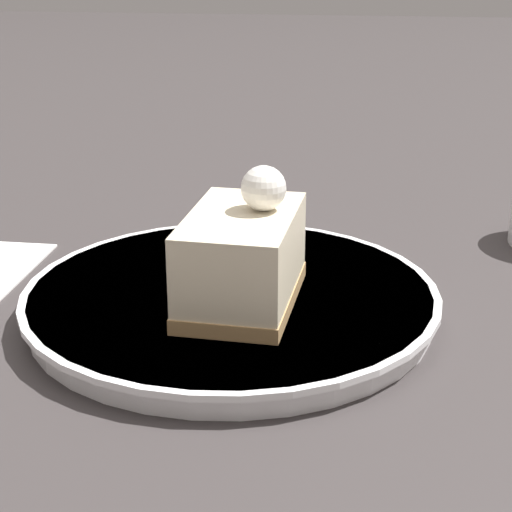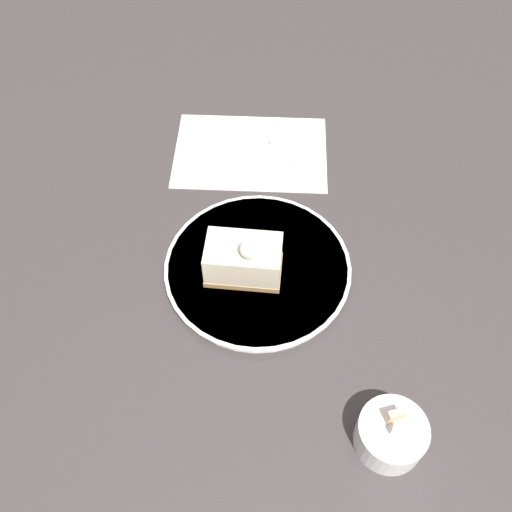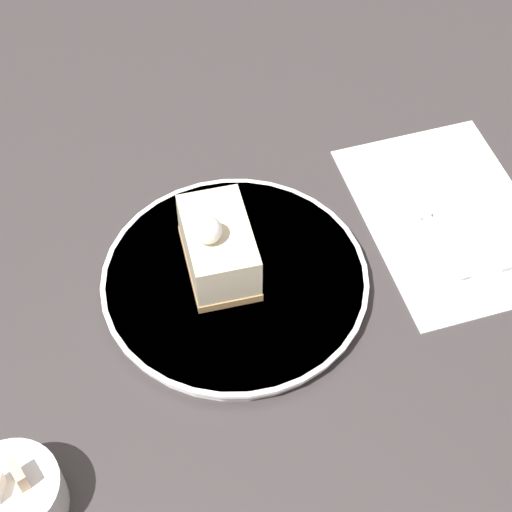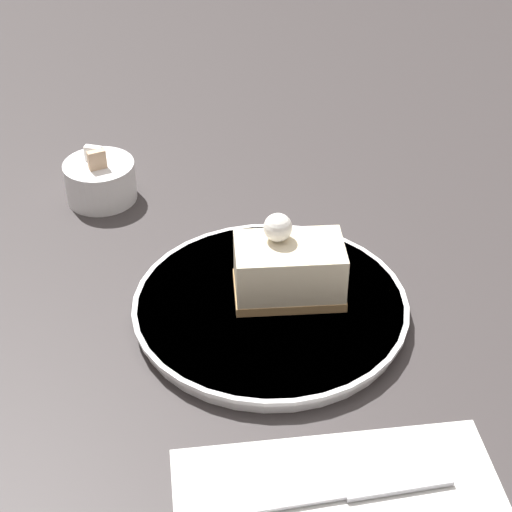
# 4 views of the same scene
# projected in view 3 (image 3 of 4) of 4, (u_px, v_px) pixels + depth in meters

# --- Properties ---
(ground_plane) EXTENTS (4.00, 4.00, 0.00)m
(ground_plane) POSITION_uv_depth(u_px,v_px,m) (203.00, 280.00, 0.86)
(ground_plane) COLOR #383333
(plate) EXTENTS (0.26, 0.26, 0.02)m
(plate) POSITION_uv_depth(u_px,v_px,m) (235.00, 282.00, 0.84)
(plate) COLOR white
(plate) RESTS_ON ground_plane
(cake_slice) EXTENTS (0.07, 0.11, 0.08)m
(cake_slice) POSITION_uv_depth(u_px,v_px,m) (217.00, 245.00, 0.82)
(cake_slice) COLOR #AD8451
(cake_slice) RESTS_ON plate
(napkin) EXTENTS (0.18, 0.26, 0.00)m
(napkin) POSITION_uv_depth(u_px,v_px,m) (447.00, 214.00, 0.91)
(napkin) COLOR white
(napkin) RESTS_ON ground_plane
(fork) EXTENTS (0.02, 0.17, 0.00)m
(fork) POSITION_uv_depth(u_px,v_px,m) (477.00, 218.00, 0.90)
(fork) COLOR #B2B2B7
(fork) RESTS_ON napkin
(knife) EXTENTS (0.02, 0.17, 0.00)m
(knife) POSITION_uv_depth(u_px,v_px,m) (420.00, 206.00, 0.91)
(knife) COLOR #B2B2B7
(knife) RESTS_ON napkin
(sugar_bowl) EXTENTS (0.08, 0.08, 0.07)m
(sugar_bowl) POSITION_uv_depth(u_px,v_px,m) (15.00, 496.00, 0.70)
(sugar_bowl) COLOR white
(sugar_bowl) RESTS_ON ground_plane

